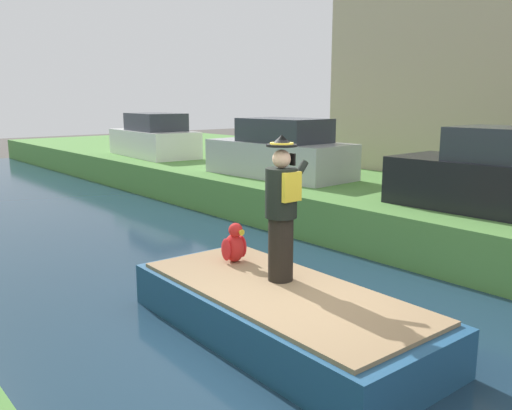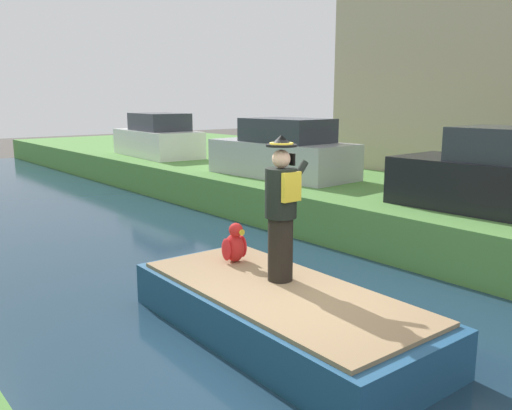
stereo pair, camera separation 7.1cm
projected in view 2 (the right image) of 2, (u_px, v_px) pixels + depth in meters
The scene contains 8 objects.
ground_plane at pixel (292, 349), 6.50m from camera, with size 80.00×80.00×0.00m, color #4C4742.
canal_water at pixel (292, 345), 6.49m from camera, with size 6.79×48.00×0.10m, color #1E384C.
boat at pixel (279, 312), 6.61m from camera, with size 1.91×4.25×0.61m.
person_pirate at pixel (281, 209), 6.67m from camera, with size 0.61×0.42×1.85m.
parrot_plush at pixel (235, 245), 7.57m from camera, with size 0.36×0.34×0.57m.
parked_car_dark at pixel (511, 178), 9.34m from camera, with size 1.83×4.05×1.50m.
parked_car_silver at pixel (283, 152), 13.87m from camera, with size 1.93×4.09×1.50m.
parked_car_white at pixel (158, 138), 18.87m from camera, with size 1.98×4.11×1.50m.
Camera 2 is at (-4.16, -4.39, 2.98)m, focal length 37.53 mm.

